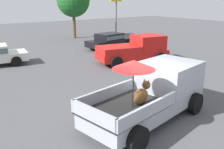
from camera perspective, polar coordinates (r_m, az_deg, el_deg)
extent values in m
plane|color=#4C4C4F|center=(9.21, 7.77, -10.25)|extent=(80.00, 80.00, 0.00)
cylinder|color=black|center=(10.88, 9.21, -3.63)|extent=(0.84, 0.42, 0.80)
cylinder|color=black|center=(9.99, 18.48, -6.25)|extent=(0.84, 0.42, 0.80)
cylinder|color=black|center=(8.46, -4.78, -9.70)|extent=(0.84, 0.42, 0.80)
cylinder|color=black|center=(7.28, 5.81, -14.52)|extent=(0.84, 0.42, 0.80)
cube|color=#9EA3AD|center=(8.97, 7.92, -7.01)|extent=(5.24, 2.67, 0.50)
cube|color=#9EA3AD|center=(9.79, 12.98, -0.26)|extent=(2.40, 2.21, 1.08)
cube|color=#4C606B|center=(10.58, 15.88, 1.94)|extent=(0.37, 1.70, 0.64)
cube|color=black|center=(8.02, 3.07, -7.65)|extent=(3.08, 2.31, 0.06)
cube|color=#9EA3AD|center=(8.51, -1.58, -4.45)|extent=(2.77, 0.60, 0.40)
cube|color=#9EA3AD|center=(7.42, 8.52, -8.03)|extent=(2.77, 0.60, 0.40)
cube|color=#9EA3AD|center=(7.06, -4.22, -9.24)|extent=(0.43, 1.83, 0.40)
ellipsoid|color=brown|center=(8.19, 6.52, -5.00)|extent=(0.73, 0.44, 0.52)
sphere|color=brown|center=(8.31, 7.86, -2.38)|extent=(0.33, 0.33, 0.28)
cone|color=brown|center=(8.30, 7.46, -1.35)|extent=(0.10, 0.10, 0.12)
cone|color=brown|center=(8.22, 8.35, -1.59)|extent=(0.10, 0.10, 0.12)
cylinder|color=black|center=(7.82, 4.84, -3.01)|extent=(0.03, 0.03, 1.29)
cone|color=red|center=(7.60, 4.98, 2.27)|extent=(1.56, 1.56, 0.28)
cylinder|color=black|center=(18.60, 7.64, 5.05)|extent=(0.80, 0.41, 0.76)
cylinder|color=black|center=(17.04, 10.93, 3.79)|extent=(0.80, 0.41, 0.76)
cylinder|color=black|center=(17.18, -1.56, 4.20)|extent=(0.80, 0.41, 0.76)
cylinder|color=black|center=(15.49, 1.09, 2.77)|extent=(0.80, 0.41, 0.76)
cube|color=red|center=(16.97, 4.67, 4.58)|extent=(5.07, 2.76, 0.50)
cube|color=red|center=(17.42, 8.24, 7.30)|extent=(2.23, 2.15, 1.00)
cube|color=red|center=(16.44, 1.62, 5.82)|extent=(3.01, 2.32, 0.40)
cylinder|color=black|center=(18.79, -21.69, 3.95)|extent=(0.69, 0.31, 0.66)
cylinder|color=black|center=(17.08, -21.04, 2.80)|extent=(0.69, 0.31, 0.66)
cylinder|color=black|center=(23.35, 0.49, 7.51)|extent=(0.69, 0.32, 0.66)
cylinder|color=black|center=(22.16, 3.72, 6.96)|extent=(0.69, 0.32, 0.66)
cylinder|color=black|center=(21.57, -4.64, 6.66)|extent=(0.69, 0.32, 0.66)
cylinder|color=black|center=(20.27, -1.44, 6.04)|extent=(0.69, 0.32, 0.66)
cube|color=black|center=(21.77, -0.41, 7.40)|extent=(4.52, 2.39, 0.52)
cube|color=black|center=(21.62, -0.60, 8.67)|extent=(2.32, 1.90, 0.56)
cube|color=#4C606B|center=(21.62, -0.60, 8.67)|extent=(2.27, 1.97, 0.32)
cylinder|color=#59595B|center=(28.05, 0.94, 12.42)|extent=(0.16, 0.16, 3.88)
cylinder|color=brown|center=(27.92, -8.64, 11.07)|extent=(0.32, 0.32, 2.76)
sphere|color=#19561E|center=(27.78, -8.88, 16.42)|extent=(3.49, 3.49, 3.49)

